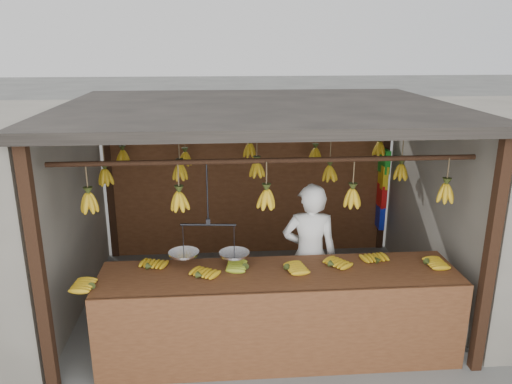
{
  "coord_description": "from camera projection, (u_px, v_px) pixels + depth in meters",
  "views": [
    {
      "loc": [
        -0.45,
        -5.48,
        3.07
      ],
      "look_at": [
        0.0,
        0.3,
        1.3
      ],
      "focal_mm": 35.0,
      "sensor_mm": 36.0,
      "label": 1
    }
  ],
  "objects": [
    {
      "name": "counter",
      "position": [
        280.0,
        297.0,
        4.79
      ],
      "size": [
        3.62,
        0.8,
        0.96
      ],
      "color": "#57301A",
      "rests_on": "ground"
    },
    {
      "name": "hanging_bananas",
      "position": [
        258.0,
        173.0,
        5.69
      ],
      "size": [
        3.62,
        2.25,
        0.39
      ],
      "color": "#C39414",
      "rests_on": "ground"
    },
    {
      "name": "ground",
      "position": [
        258.0,
        300.0,
        6.16
      ],
      "size": [
        80.0,
        80.0,
        0.0
      ],
      "primitive_type": "plane",
      "color": "#5B5B57"
    },
    {
      "name": "bag_bundles",
      "position": [
        382.0,
        188.0,
        7.3
      ],
      "size": [
        0.08,
        0.26,
        1.19
      ],
      "color": "#199926",
      "rests_on": "ground"
    },
    {
      "name": "balance_scale",
      "position": [
        209.0,
        249.0,
        4.83
      ],
      "size": [
        0.78,
        0.34,
        0.93
      ],
      "color": "black",
      "rests_on": "ground"
    },
    {
      "name": "vendor",
      "position": [
        309.0,
        256.0,
        5.44
      ],
      "size": [
        0.64,
        0.46,
        1.64
      ],
      "primitive_type": "imported",
      "rotation": [
        0.0,
        0.0,
        3.03
      ],
      "color": "white",
      "rests_on": "ground"
    },
    {
      "name": "stall",
      "position": [
        256.0,
        137.0,
        5.9
      ],
      "size": [
        4.3,
        3.3,
        2.4
      ],
      "color": "black",
      "rests_on": "ground"
    }
  ]
}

